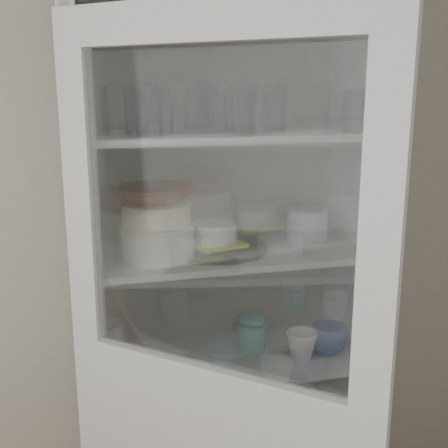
{
  "coord_description": "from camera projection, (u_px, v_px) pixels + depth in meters",
  "views": [
    {
      "loc": [
        -0.26,
        -0.54,
        1.79
      ],
      "look_at": [
        0.2,
        1.27,
        1.35
      ],
      "focal_mm": 45.0,
      "sensor_mm": 36.0,
      "label": 1
    }
  ],
  "objects": [
    {
      "name": "wall_back",
      "position": [
        157.0,
        226.0,
        2.1
      ],
      "size": [
        3.6,
        0.02,
        2.6
      ],
      "primitive_type": "cube",
      "color": "#A59B8F",
      "rests_on": "ground"
    },
    {
      "name": "pantry_cabinet",
      "position": [
        220.0,
        327.0,
        2.08
      ],
      "size": [
        1.0,
        0.45,
        2.1
      ],
      "color": "#BDBDBD",
      "rests_on": "floor"
    },
    {
      "name": "cupboard_door",
      "position": [
        213.0,
        445.0,
        1.5
      ],
      "size": [
        0.7,
        0.63,
        2.0
      ],
      "rotation": [
        0.0,
        0.0,
        -0.73
      ],
      "color": "#BDBDBD",
      "rests_on": "floor"
    },
    {
      "name": "tumbler_0",
      "position": [
        149.0,
        110.0,
        1.63
      ],
      "size": [
        0.1,
        0.1,
        0.16
      ],
      "primitive_type": "cylinder",
      "rotation": [
        0.0,
        0.0,
        -0.32
      ],
      "color": "silver",
      "rests_on": "shelf_glass"
    },
    {
      "name": "tumbler_1",
      "position": [
        137.0,
        111.0,
        1.63
      ],
      "size": [
        0.08,
        0.08,
        0.15
      ],
      "primitive_type": "cylinder",
      "rotation": [
        0.0,
        0.0,
        -0.09
      ],
      "color": "silver",
      "rests_on": "shelf_glass"
    },
    {
      "name": "tumbler_2",
      "position": [
        244.0,
        110.0,
        1.71
      ],
      "size": [
        0.09,
        0.09,
        0.15
      ],
      "primitive_type": "cylinder",
      "rotation": [
        0.0,
        0.0,
        -0.15
      ],
      "color": "silver",
      "rests_on": "shelf_glass"
    },
    {
      "name": "tumbler_3",
      "position": [
        261.0,
        111.0,
        1.72
      ],
      "size": [
        0.08,
        0.08,
        0.14
      ],
      "primitive_type": "cylinder",
      "rotation": [
        0.0,
        0.0,
        0.24
      ],
      "color": "silver",
      "rests_on": "shelf_glass"
    },
    {
      "name": "tumbler_4",
      "position": [
        274.0,
        112.0,
        1.76
      ],
      "size": [
        0.09,
        0.09,
        0.14
      ],
      "primitive_type": "cylinder",
      "rotation": [
        0.0,
        0.0,
        0.32
      ],
      "color": "silver",
      "rests_on": "shelf_glass"
    },
    {
      "name": "tumbler_5",
      "position": [
        353.0,
        111.0,
        1.81
      ],
      "size": [
        0.08,
        0.08,
        0.14
      ],
      "primitive_type": "cylinder",
      "rotation": [
        0.0,
        0.0,
        -0.16
      ],
      "color": "silver",
      "rests_on": "shelf_glass"
    },
    {
      "name": "tumbler_6",
      "position": [
        358.0,
        110.0,
        1.8
      ],
      "size": [
        0.08,
        0.08,
        0.14
      ],
      "primitive_type": "cylinder",
      "rotation": [
        0.0,
        0.0,
        -0.15
      ],
      "color": "silver",
      "rests_on": "shelf_glass"
    },
    {
      "name": "tumbler_7",
      "position": [
        96.0,
        110.0,
        1.71
      ],
      "size": [
        0.09,
        0.09,
        0.15
      ],
      "primitive_type": "cylinder",
      "rotation": [
        0.0,
        0.0,
        -0.34
      ],
      "color": "silver",
      "rests_on": "shelf_glass"
    },
    {
      "name": "tumbler_8",
      "position": [
        162.0,
        110.0,
        1.78
      ],
      "size": [
        0.08,
        0.08,
        0.14
      ],
      "primitive_type": "cylinder",
      "rotation": [
        0.0,
        0.0,
        0.16
      ],
      "color": "silver",
      "rests_on": "shelf_glass"
    },
    {
      "name": "tumbler_9",
      "position": [
        137.0,
        111.0,
        1.75
      ],
      "size": [
        0.09,
        0.09,
        0.14
      ],
      "primitive_type": "cylinder",
      "rotation": [
        0.0,
        0.0,
        -0.3
      ],
      "color": "silver",
      "rests_on": "shelf_glass"
    },
    {
      "name": "tumbler_10",
      "position": [
        236.0,
        110.0,
        1.83
      ],
      "size": [
        0.09,
        0.09,
        0.14
      ],
      "primitive_type": "cylinder",
      "rotation": [
        0.0,
        0.0,
        0.35
      ],
      "color": "silver",
      "rests_on": "shelf_glass"
    },
    {
      "name": "tumbler_11",
      "position": [
        217.0,
        113.0,
        1.81
      ],
      "size": [
        0.08,
        0.08,
        0.13
      ],
      "primitive_type": "cylinder",
      "rotation": [
        0.0,
        0.0,
        0.33
      ],
      "color": "silver",
      "rests_on": "shelf_glass"
    },
    {
      "name": "goblet_0",
      "position": [
        146.0,
        104.0,
        1.84
      ],
      "size": [
        0.08,
        0.08,
        0.18
      ],
      "primitive_type": null,
      "color": "silver",
      "rests_on": "shelf_glass"
    },
    {
      "name": "goblet_1",
      "position": [
        206.0,
        103.0,
        1.89
      ],
      "size": [
        0.08,
        0.08,
        0.18
      ],
      "primitive_type": null,
      "color": "silver",
      "rests_on": "shelf_glass"
    },
    {
      "name": "goblet_2",
      "position": [
        278.0,
        107.0,
        1.98
      ],
      "size": [
        0.07,
        0.07,
        0.15
      ],
      "primitive_type": null,
      "color": "silver",
      "rests_on": "shelf_glass"
    },
    {
      "name": "goblet_3",
      "position": [
        277.0,
        102.0,
        1.95
      ],
      "size": [
        0.08,
        0.08,
        0.19
      ],
      "primitive_type": null,
      "color": "silver",
      "rests_on": "shelf_glass"
    },
    {
      "name": "plate_stack_front",
      "position": [
        158.0,
        241.0,
        1.83
      ],
      "size": [
        0.24,
        0.24,
        0.11
      ],
      "primitive_type": "cylinder",
      "color": "white",
      "rests_on": "shelf_plates"
    },
    {
      "name": "plate_stack_back",
      "position": [
        161.0,
        231.0,
        1.99
      ],
      "size": [
        0.19,
        0.19,
        0.1
      ],
      "primitive_type": "cylinder",
      "color": "white",
      "rests_on": "shelf_plates"
    },
    {
      "name": "cream_bowl",
      "position": [
        157.0,
        214.0,
        1.81
      ],
      "size": [
        0.28,
        0.28,
        0.07
      ],
      "primitive_type": "cylinder",
      "rotation": [
        0.0,
        0.0,
        -0.3
      ],
      "color": "beige",
      "rests_on": "plate_stack_front"
    },
    {
      "name": "terracotta_bowl",
      "position": [
        156.0,
        194.0,
        1.79
      ],
      "size": [
        0.27,
        0.27,
        0.06
      ],
      "primitive_type": "imported",
      "rotation": [
        0.0,
        0.0,
        -0.15
      ],
      "color": "brown",
      "rests_on": "cream_bowl"
    },
    {
      "name": "glass_platter",
      "position": [
        216.0,
        248.0,
        1.92
      ],
      "size": [
        0.45,
        0.45,
        0.02
      ],
      "primitive_type": "cylinder",
      "rotation": [
        0.0,
        0.0,
        -0.35
      ],
      "color": "silver",
      "rests_on": "shelf_plates"
    },
    {
      "name": "yellow_trivet",
      "position": [
        216.0,
        243.0,
        1.91
      ],
      "size": [
        0.21,
        0.21,
        0.01
      ],
      "primitive_type": "cube",
      "rotation": [
        0.0,
        0.0,
        0.31
      ],
      "color": "#F2F539",
      "rests_on": "glass_platter"
    },
    {
      "name": "white_ramekin",
      "position": [
        216.0,
        232.0,
        1.9
      ],
      "size": [
        0.17,
        0.17,
        0.07
      ],
      "primitive_type": "cylinder",
      "rotation": [
        0.0,
        0.0,
        -0.12
      ],
      "color": "white",
      "rests_on": "yellow_trivet"
    },
    {
      "name": "grey_bowl_stack",
      "position": [
        307.0,
        225.0,
        2.02
      ],
      "size": [
        0.15,
        0.15,
        0.12
      ],
      "primitive_type": "cylinder",
      "color": "#BABABA",
      "rests_on": "shelf_plates"
    },
    {
      "name": "mug_blue",
      "position": [
        328.0,
        339.0,
        2.04
      ],
      "size": [
        0.17,
        0.17,
        0.11
      ],
      "primitive_type": "imported",
      "rotation": [
        0.0,
        0.0,
        -0.32
      ],
      "color": "navy",
      "rests_on": "shelf_mugs"
    },
    {
      "name": "mug_teal",
      "position": [
        253.0,
        333.0,
        2.09
      ],
      "size": [
        0.13,
        0.13,
        0.1
      ],
      "primitive_type": "imported",
      "rotation": [
        0.0,
        0.0,
        0.13
      ],
      "color": "#197979",
      "rests_on": "shelf_mugs"
    },
    {
      "name": "mug_white",
      "position": [
        302.0,
        345.0,
        1.99
      ],
      "size": [
        0.12,
        0.12,
        0.1
      ],
      "primitive_type": "imported",
      "rotation": [
        0.0,
        0.0,
        -0.04
      ],
      "color": "white",
      "rests_on": "shelf_mugs"
    },
    {
      "name": "teal_jar",
      "position": [
        252.0,
        334.0,
        2.06
      ],
      "size": [
        0.1,
        0.1,
        0.12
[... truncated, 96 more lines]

